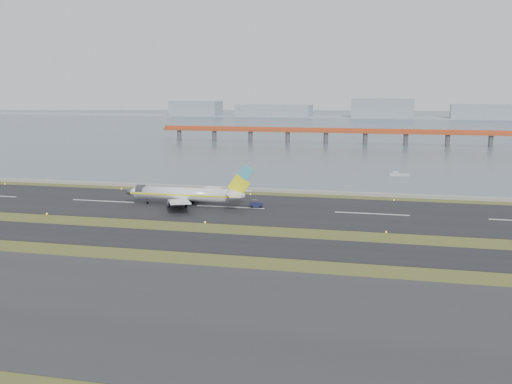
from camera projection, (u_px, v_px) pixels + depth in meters
ground at (195, 229)px, 154.76m from camera, size 1000.00×1000.00×0.00m
apron_strip at (79, 302)px, 102.14m from camera, size 1000.00×50.00×0.10m
taxiway_strip at (177, 241)px, 143.28m from camera, size 1000.00×18.00×0.10m
runway_strip at (230, 207)px, 183.45m from camera, size 1000.00×45.00×0.10m
seawall at (256, 190)px, 212.08m from camera, size 1000.00×2.50×1.00m
bay_water at (362, 125)px, 594.82m from camera, size 1400.00×800.00×1.30m
red_pier at (365, 132)px, 387.89m from camera, size 260.00×5.00×10.20m
far_shoreline at (386, 112)px, 743.60m from camera, size 1400.00×80.00×60.50m
airliner at (187, 194)px, 184.84m from camera, size 38.52×32.89×12.80m
pushback_tug at (256, 204)px, 182.56m from camera, size 3.96×2.78×2.32m
workboat_near at (399, 175)px, 248.67m from camera, size 7.66×2.74×1.84m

